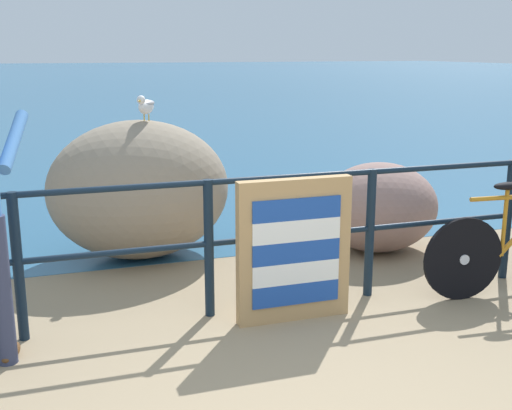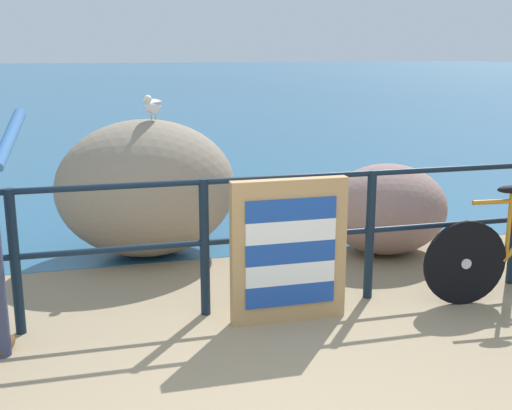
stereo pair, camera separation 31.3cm
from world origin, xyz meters
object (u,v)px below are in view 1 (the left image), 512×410
folded_deckchair_stack (294,250)px  breakwater_boulder_right (378,207)px  breakwater_boulder_main (139,190)px  seagull (146,105)px

folded_deckchair_stack → breakwater_boulder_right: folded_deckchair_stack is taller
breakwater_boulder_main → breakwater_boulder_right: size_ratio=1.44×
folded_deckchair_stack → seagull: bearing=113.1°
seagull → breakwater_boulder_main: bearing=-109.4°
breakwater_boulder_right → breakwater_boulder_main: bearing=166.4°
breakwater_boulder_main → breakwater_boulder_right: 2.28m
breakwater_boulder_main → seagull: 0.79m
breakwater_boulder_main → breakwater_boulder_right: bearing=-13.6°
folded_deckchair_stack → seagull: size_ratio=3.16×
breakwater_boulder_main → seagull: seagull is taller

